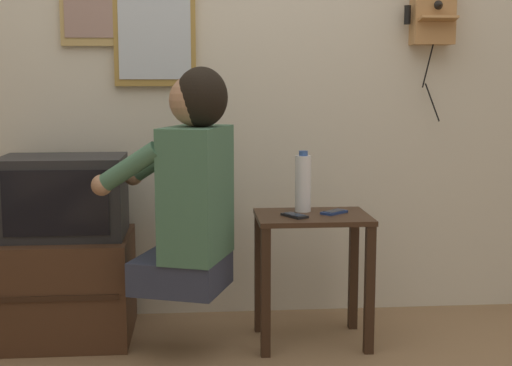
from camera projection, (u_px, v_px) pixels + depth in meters
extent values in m
cube|color=beige|center=(233.00, 59.00, 3.49)|extent=(6.80, 0.05, 2.55)
cube|color=#382316|center=(313.00, 217.00, 3.14)|extent=(0.50, 0.37, 0.02)
cube|color=black|center=(266.00, 293.00, 3.01)|extent=(0.04, 0.04, 0.56)
cube|color=black|center=(370.00, 290.00, 3.05)|extent=(0.04, 0.04, 0.56)
cube|color=black|center=(259.00, 273.00, 3.32)|extent=(0.04, 0.04, 0.56)
cube|color=black|center=(353.00, 271.00, 3.36)|extent=(0.04, 0.04, 0.56)
cube|color=#2D3347|center=(181.00, 273.00, 3.02)|extent=(0.45, 0.44, 0.14)
cube|color=#426B51|center=(196.00, 193.00, 2.95)|extent=(0.33, 0.41, 0.55)
sphere|color=#A37556|center=(195.00, 100.00, 2.90)|extent=(0.21, 0.21, 0.21)
ellipsoid|color=black|center=(201.00, 97.00, 2.89)|extent=(0.28, 0.28, 0.25)
cylinder|color=#426B51|center=(129.00, 168.00, 2.85)|extent=(0.29, 0.17, 0.22)
cylinder|color=#426B51|center=(158.00, 160.00, 3.14)|extent=(0.29, 0.17, 0.22)
sphere|color=#A37556|center=(102.00, 185.00, 2.89)|extent=(0.09, 0.09, 0.09)
sphere|color=#A37556|center=(133.00, 176.00, 3.18)|extent=(0.09, 0.09, 0.09)
cube|color=#422819|center=(66.00, 286.00, 3.26)|extent=(0.59, 0.52, 0.47)
cube|color=black|center=(55.00, 299.00, 3.00)|extent=(0.53, 0.01, 0.02)
cube|color=#232326|center=(64.00, 196.00, 3.20)|extent=(0.55, 0.37, 0.36)
cube|color=black|center=(55.00, 203.00, 3.02)|extent=(0.45, 0.01, 0.28)
cube|color=#AD7A47|center=(433.00, 12.00, 3.46)|extent=(0.20, 0.11, 0.32)
cube|color=#AD7A47|center=(438.00, 19.00, 3.38)|extent=(0.18, 0.07, 0.03)
cone|color=black|center=(440.00, 5.00, 3.35)|extent=(0.04, 0.05, 0.04)
cylinder|color=black|center=(407.00, 15.00, 3.45)|extent=(0.03, 0.03, 0.09)
cylinder|color=black|center=(428.00, 65.00, 3.48)|extent=(0.04, 0.04, 0.22)
cylinder|color=black|center=(432.00, 102.00, 3.51)|extent=(0.07, 0.06, 0.19)
cube|color=olive|center=(154.00, 16.00, 3.39)|extent=(0.39, 0.03, 0.66)
cube|color=#B2BCC6|center=(154.00, 16.00, 3.37)|extent=(0.34, 0.01, 0.59)
cube|color=black|center=(295.00, 216.00, 3.09)|extent=(0.11, 0.14, 0.01)
cube|color=black|center=(295.00, 214.00, 3.09)|extent=(0.09, 0.11, 0.00)
cube|color=navy|center=(334.00, 212.00, 3.17)|extent=(0.13, 0.13, 0.01)
cube|color=black|center=(334.00, 211.00, 3.17)|extent=(0.11, 0.10, 0.00)
cylinder|color=silver|center=(303.00, 184.00, 3.20)|extent=(0.07, 0.07, 0.25)
cylinder|color=#2D4C8C|center=(303.00, 153.00, 3.18)|extent=(0.04, 0.04, 0.02)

